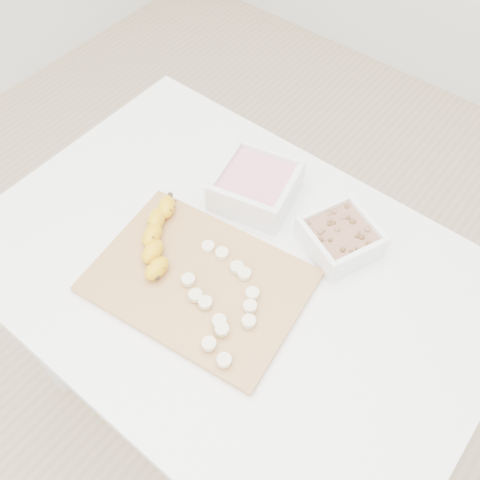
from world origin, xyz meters
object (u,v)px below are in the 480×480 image
Objects in this scene: table at (231,293)px; cutting_board at (199,281)px; bowl_yogurt at (256,185)px; bowl_granola at (340,237)px; banana at (158,238)px.

table is 2.57× the size of cutting_board.
bowl_yogurt is 0.21m from bowl_granola.
bowl_yogurt is 1.10× the size of bowl_granola.
cutting_board reaches higher than table.
bowl_yogurt is (-0.07, 0.17, 0.13)m from table.
bowl_granola is at bearing 14.24° from banana.
bowl_yogurt is at bearing 101.29° from cutting_board.
table is at bearing -67.56° from bowl_yogurt.
banana is at bearing 173.13° from cutting_board.
banana is (-0.07, -0.22, -0.01)m from bowl_yogurt.
cutting_board is (-0.16, -0.24, -0.02)m from bowl_granola.
table is 5.88× the size of bowl_granola.
bowl_yogurt is 0.24m from cutting_board.
bowl_yogurt is 0.23m from banana.
bowl_granola is 0.44× the size of cutting_board.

